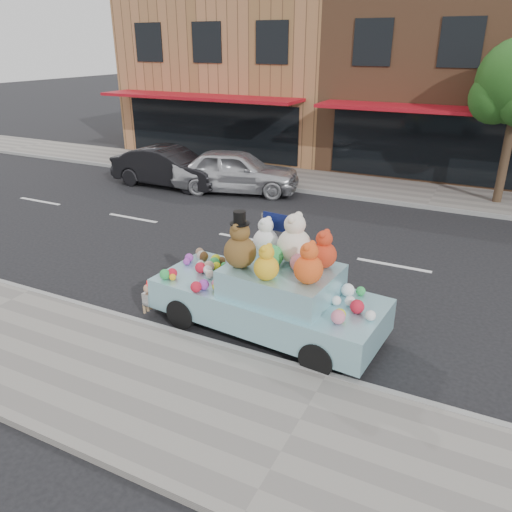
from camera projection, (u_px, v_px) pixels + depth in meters
The scene contains 10 objects.
ground at pixel (394, 265), 12.15m from camera, with size 120.00×120.00×0.00m, color black.
near_sidewalk at pixel (291, 438), 6.77m from camera, with size 60.00×3.00×0.12m, color gray.
far_sidewalk at pixel (434, 196), 17.48m from camera, with size 60.00×3.00×0.12m, color gray.
near_kerb at pixel (327, 377), 8.01m from camera, with size 60.00×0.12×0.13m, color gray.
far_kerb at pixel (427, 207), 16.24m from camera, with size 60.00×0.12×0.13m, color gray.
storefront_left at pixel (250, 72), 24.65m from camera, with size 10.00×9.80×7.30m.
storefront_mid at pixel (466, 78), 20.57m from camera, with size 10.00×9.80×7.30m.
car_silver at pixel (236, 171), 17.85m from camera, with size 1.82×4.51×1.54m, color silver.
car_dark at pixel (169, 167), 18.60m from camera, with size 1.53×4.39×1.45m, color black.
art_car at pixel (269, 290), 9.12m from camera, with size 4.62×2.13×2.38m.
Camera 1 is at (1.91, -11.41, 5.01)m, focal length 35.00 mm.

